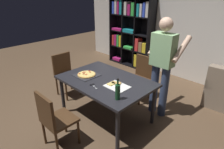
% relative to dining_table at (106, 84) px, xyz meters
% --- Properties ---
extents(ground_plane, '(12.00, 12.00, 0.00)m').
position_rel_dining_table_xyz_m(ground_plane, '(0.00, 0.00, -0.68)').
color(ground_plane, brown).
extents(back_wall, '(6.40, 0.10, 2.80)m').
position_rel_dining_table_xyz_m(back_wall, '(0.00, 2.60, 0.72)').
color(back_wall, silver).
rests_on(back_wall, ground_plane).
extents(dining_table, '(1.54, 1.04, 0.75)m').
position_rel_dining_table_xyz_m(dining_table, '(0.00, 0.00, 0.00)').
color(dining_table, '#232328').
rests_on(dining_table, ground_plane).
extents(chair_near_camera, '(0.42, 0.42, 0.90)m').
position_rel_dining_table_xyz_m(chair_near_camera, '(-0.00, -1.01, -0.17)').
color(chair_near_camera, '#472D19').
rests_on(chair_near_camera, ground_plane).
extents(chair_far_side, '(0.42, 0.42, 0.90)m').
position_rel_dining_table_xyz_m(chair_far_side, '(0.00, 1.01, -0.17)').
color(chair_far_side, '#472D19').
rests_on(chair_far_side, ground_plane).
extents(chair_left_end, '(0.42, 0.42, 0.90)m').
position_rel_dining_table_xyz_m(chair_left_end, '(-1.26, 0.00, -0.17)').
color(chair_left_end, '#472D19').
rests_on(chair_left_end, ground_plane).
extents(bookshelf, '(1.40, 0.35, 1.95)m').
position_rel_dining_table_xyz_m(bookshelf, '(-1.39, 2.38, 0.32)').
color(bookshelf, black).
rests_on(bookshelf, ground_plane).
extents(person_serving_pizza, '(0.55, 0.54, 1.75)m').
position_rel_dining_table_xyz_m(person_serving_pizza, '(0.57, 0.79, 0.32)').
color(person_serving_pizza, '#38476B').
rests_on(person_serving_pizza, ground_plane).
extents(pepperoni_pizza_on_tray, '(0.37, 0.37, 0.04)m').
position_rel_dining_table_xyz_m(pepperoni_pizza_on_tray, '(-0.37, -0.11, 0.09)').
color(pepperoni_pizza_on_tray, '#2D2D33').
rests_on(pepperoni_pizza_on_tray, dining_table).
extents(pizza_slices_on_towel, '(0.36, 0.28, 0.03)m').
position_rel_dining_table_xyz_m(pizza_slices_on_towel, '(0.28, -0.04, 0.08)').
color(pizza_slices_on_towel, white).
rests_on(pizza_slices_on_towel, dining_table).
extents(wine_bottle, '(0.07, 0.07, 0.32)m').
position_rel_dining_table_xyz_m(wine_bottle, '(0.56, -0.31, 0.19)').
color(wine_bottle, '#194723').
rests_on(wine_bottle, dining_table).
extents(kitchen_scissors, '(0.20, 0.10, 0.01)m').
position_rel_dining_table_xyz_m(kitchen_scissors, '(0.01, -0.29, 0.08)').
color(kitchen_scissors, silver).
rests_on(kitchen_scissors, dining_table).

